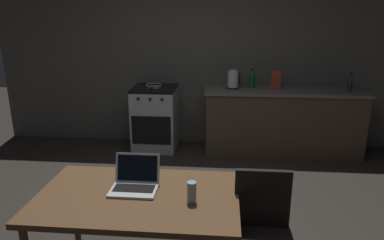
% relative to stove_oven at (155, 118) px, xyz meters
% --- Properties ---
extents(ground_plane, '(12.00, 12.00, 0.00)m').
position_rel_stove_oven_xyz_m(ground_plane, '(0.52, -1.99, -0.45)').
color(ground_plane, '#2D2823').
extents(back_wall, '(6.40, 0.10, 2.56)m').
position_rel_stove_oven_xyz_m(back_wall, '(0.82, 0.35, 0.83)').
color(back_wall, '#53524E').
rests_on(back_wall, ground_plane).
extents(kitchen_counter, '(2.16, 0.64, 0.90)m').
position_rel_stove_oven_xyz_m(kitchen_counter, '(1.80, 0.00, 0.00)').
color(kitchen_counter, '#4C3D2D').
rests_on(kitchen_counter, ground_plane).
extents(stove_oven, '(0.60, 0.62, 0.90)m').
position_rel_stove_oven_xyz_m(stove_oven, '(0.00, 0.00, 0.00)').
color(stove_oven, '#B7BABF').
rests_on(stove_oven, ground_plane).
extents(dining_table, '(1.37, 0.84, 0.72)m').
position_rel_stove_oven_xyz_m(dining_table, '(0.41, -2.72, 0.20)').
color(dining_table, brown).
rests_on(dining_table, ground_plane).
extents(chair, '(0.40, 0.40, 0.89)m').
position_rel_stove_oven_xyz_m(chair, '(1.26, -2.74, 0.06)').
color(chair, black).
rests_on(chair, ground_plane).
extents(laptop, '(0.32, 0.28, 0.22)m').
position_rel_stove_oven_xyz_m(laptop, '(0.37, -2.64, 0.31)').
color(laptop, silver).
rests_on(laptop, dining_table).
extents(electric_kettle, '(0.18, 0.16, 0.26)m').
position_rel_stove_oven_xyz_m(electric_kettle, '(1.10, 0.00, 0.58)').
color(electric_kettle, black).
rests_on(electric_kettle, kitchen_counter).
extents(bottle, '(0.06, 0.06, 0.25)m').
position_rel_stove_oven_xyz_m(bottle, '(2.63, -0.05, 0.57)').
color(bottle, '#2D2D33').
rests_on(bottle, kitchen_counter).
extents(frying_pan, '(0.23, 0.40, 0.05)m').
position_rel_stove_oven_xyz_m(frying_pan, '(-0.00, -0.03, 0.48)').
color(frying_pan, gray).
rests_on(frying_pan, stove_oven).
extents(drinking_glass, '(0.06, 0.06, 0.14)m').
position_rel_stove_oven_xyz_m(drinking_glass, '(0.78, -2.79, 0.34)').
color(drinking_glass, '#99B7C6').
rests_on(drinking_glass, dining_table).
extents(cereal_box, '(0.13, 0.05, 0.26)m').
position_rel_stove_oven_xyz_m(cereal_box, '(1.68, 0.02, 0.58)').
color(cereal_box, '#B2382D').
rests_on(cereal_box, kitchen_counter).
extents(bottle_b, '(0.08, 0.08, 0.27)m').
position_rel_stove_oven_xyz_m(bottle_b, '(1.36, 0.08, 0.58)').
color(bottle_b, '#19592D').
rests_on(bottle_b, kitchen_counter).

